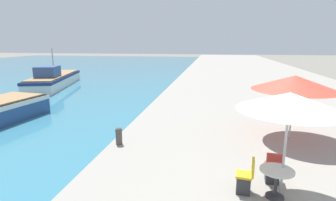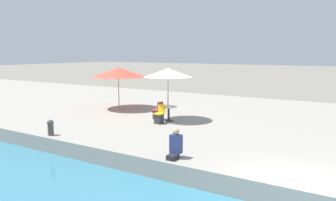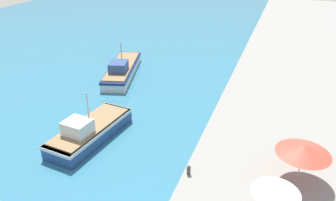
{
  "view_description": "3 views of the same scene",
  "coord_description": "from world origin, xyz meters",
  "views": [
    {
      "loc": [
        3.73,
        0.97,
        4.38
      ],
      "look_at": [
        1.5,
        13.9,
        1.46
      ],
      "focal_mm": 28.0,
      "sensor_mm": 36.0,
      "label": 1
    },
    {
      "loc": [
        -8.24,
        -1.27,
        4.03
      ],
      "look_at": [
        5.5,
        7.25,
        1.66
      ],
      "focal_mm": 35.0,
      "sensor_mm": 36.0,
      "label": 2
    },
    {
      "loc": [
        4.72,
        -6.17,
        14.02
      ],
      "look_at": [
        -4.0,
        18.0,
        1.26
      ],
      "focal_mm": 35.0,
      "sensor_mm": 36.0,
      "label": 3
    }
  ],
  "objects": [
    {
      "name": "cafe_umbrella_white",
      "position": [
        6.84,
        11.58,
        2.86
      ],
      "size": [
        3.23,
        3.23,
        2.49
      ],
      "color": "#B7B7B7",
      "rests_on": "quay_promenade"
    },
    {
      "name": "cafe_umbrella_pink",
      "position": [
        5.5,
        7.25,
        3.04
      ],
      "size": [
        2.42,
        2.42,
        2.6
      ],
      "color": "#B7B7B7",
      "rests_on": "quay_promenade"
    },
    {
      "name": "cafe_chair_left",
      "position": [
        4.62,
        7.19,
        0.98
      ],
      "size": [
        0.48,
        0.45,
        0.91
      ],
      "rotation": [
        0.0,
        0.0,
        1.44
      ],
      "color": "#2D2D33",
      "rests_on": "quay_promenade"
    },
    {
      "name": "quay_promenade",
      "position": [
        8.0,
        37.0,
        0.33
      ],
      "size": [
        16.0,
        90.0,
        0.66
      ],
      "color": "gray",
      "rests_on": "ground_plane"
    },
    {
      "name": "cafe_chair_right",
      "position": [
        5.41,
        7.82,
        0.98
      ],
      "size": [
        0.44,
        0.47,
        0.91
      ],
      "rotation": [
        0.0,
        0.0,
        -0.1
      ],
      "color": "#2D2D33",
      "rests_on": "quay_promenade"
    },
    {
      "name": "cafe_table",
      "position": [
        5.33,
        7.1,
        1.19
      ],
      "size": [
        0.8,
        0.8,
        0.74
      ],
      "color": "#333338",
      "rests_on": "quay_promenade"
    },
    {
      "name": "mooring_bollard",
      "position": [
        0.36,
        9.74,
        1.0
      ],
      "size": [
        0.26,
        0.26,
        0.65
      ],
      "color": "#4C4742",
      "rests_on": "quay_promenade"
    },
    {
      "name": "water_basin",
      "position": [
        -28.0,
        37.0,
        0.02
      ],
      "size": [
        56.0,
        90.0,
        0.04
      ],
      "color": "teal",
      "rests_on": "ground_plane"
    },
    {
      "name": "fishing_boat_mid",
      "position": [
        -11.89,
        24.6,
        0.79
      ],
      "size": [
        5.15,
        10.41,
        3.79
      ],
      "rotation": [
        0.0,
        0.0,
        0.26
      ],
      "color": "silver",
      "rests_on": "water_basin"
    }
  ]
}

